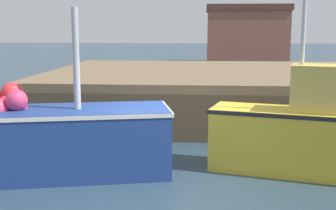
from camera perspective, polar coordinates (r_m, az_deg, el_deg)
ground at (r=9.66m, az=-0.45°, el=-8.88°), size 120.00×160.00×0.10m
pier at (r=15.59m, az=7.86°, el=3.39°), size 12.59×8.73×1.56m
fishing_boat_near_left at (r=9.53m, az=-11.95°, el=-4.04°), size 4.10×2.37×3.47m
fishing_boat_near_right at (r=9.77m, az=16.72°, el=-3.40°), size 3.86×2.06×4.23m
warehouse at (r=39.22m, az=9.96°, el=8.88°), size 6.81×5.73×4.91m
mooring_buoy_foreground at (r=10.04m, az=-11.54°, el=-6.33°), size 0.46×0.46×0.64m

